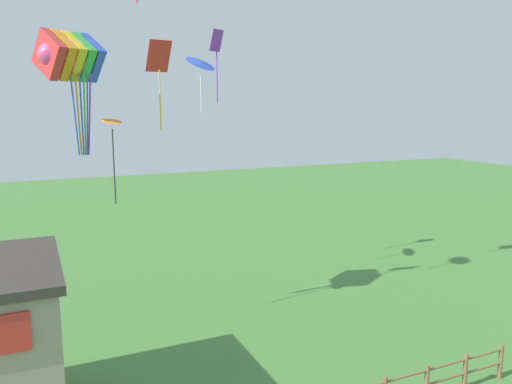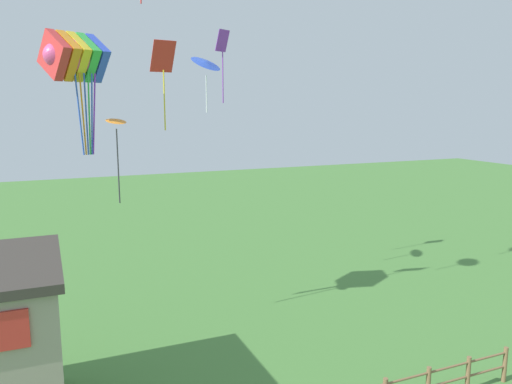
# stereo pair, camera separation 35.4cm
# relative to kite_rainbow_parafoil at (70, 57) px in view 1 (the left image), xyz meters

# --- Properties ---
(kite_rainbow_parafoil) EXTENTS (2.76, 2.55, 4.27)m
(kite_rainbow_parafoil) POSITION_rel_kite_rainbow_parafoil_xyz_m (0.00, 0.00, 0.00)
(kite_rainbow_parafoil) COLOR #E54C8C
(kite_red_diamond) EXTENTS (0.96, 0.69, 3.29)m
(kite_red_diamond) POSITION_rel_kite_rainbow_parafoil_xyz_m (3.12, 0.14, -0.17)
(kite_red_diamond) COLOR red
(kite_purple_streamer) EXTENTS (0.78, 0.62, 3.34)m
(kite_purple_streamer) POSITION_rel_kite_rainbow_parafoil_xyz_m (6.78, 3.92, 0.86)
(kite_purple_streamer) COLOR purple
(kite_blue_delta) EXTENTS (1.76, 1.72, 2.50)m
(kite_blue_delta) POSITION_rel_kite_rainbow_parafoil_xyz_m (5.51, 2.46, 0.16)
(kite_blue_delta) COLOR blue
(kite_orange_delta) EXTENTS (0.91, 0.90, 3.12)m
(kite_orange_delta) POSITION_rel_kite_rainbow_parafoil_xyz_m (1.25, -0.28, -2.49)
(kite_orange_delta) COLOR orange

